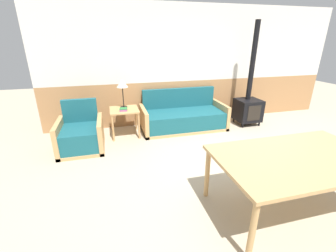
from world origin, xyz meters
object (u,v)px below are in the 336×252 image
at_px(armchair, 81,136).
at_px(dining_table, 298,161).
at_px(couch, 183,118).
at_px(side_table, 124,113).
at_px(wood_stove, 248,104).
at_px(table_lamp, 122,85).

relative_size(armchair, dining_table, 0.47).
height_order(couch, side_table, couch).
relative_size(couch, armchair, 2.18).
bearing_deg(couch, wood_stove, -4.27).
relative_size(table_lamp, dining_table, 0.33).
bearing_deg(armchair, side_table, 20.23).
distance_m(armchair, side_table, 0.99).
bearing_deg(table_lamp, couch, -1.46).
distance_m(couch, table_lamp, 1.56).
xyz_separation_m(dining_table, wood_stove, (1.20, 2.76, -0.17)).
height_order(armchair, dining_table, armchair).
height_order(armchair, wood_stove, wood_stove).
bearing_deg(armchair, table_lamp, 25.28).
bearing_deg(side_table, dining_table, -58.33).
xyz_separation_m(side_table, table_lamp, (0.00, 0.10, 0.59)).
bearing_deg(dining_table, table_lamp, 120.70).
relative_size(couch, dining_table, 1.03).
distance_m(table_lamp, wood_stove, 2.99).
distance_m(side_table, table_lamp, 0.59).
distance_m(couch, dining_table, 2.94).
bearing_deg(armchair, couch, 6.06).
xyz_separation_m(couch, side_table, (-1.33, -0.07, 0.24)).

